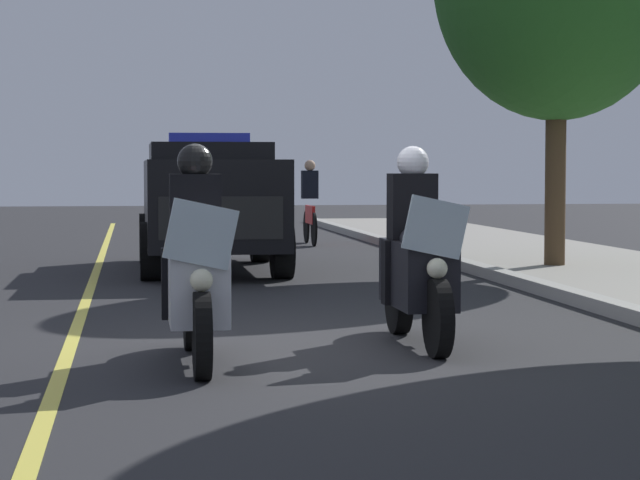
{
  "coord_description": "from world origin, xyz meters",
  "views": [
    {
      "loc": [
        10.64,
        -1.61,
        1.53
      ],
      "look_at": [
        -0.01,
        0.0,
        0.9
      ],
      "focal_mm": 69.53,
      "sensor_mm": 36.0,
      "label": 1
    }
  ],
  "objects_px": {
    "police_motorcycle_lead_left": "(197,274)",
    "police_suv": "(210,199)",
    "police_motorcycle_lead_right": "(417,264)",
    "cyclist_background": "(310,202)"
  },
  "relations": [
    {
      "from": "police_motorcycle_lead_left",
      "to": "police_suv",
      "type": "bearing_deg",
      "value": 175.79
    },
    {
      "from": "police_motorcycle_lead_right",
      "to": "cyclist_background",
      "type": "xyz_separation_m",
      "value": [
        -14.06,
        1.08,
        0.14
      ]
    },
    {
      "from": "cyclist_background",
      "to": "police_motorcycle_lead_right",
      "type": "bearing_deg",
      "value": -4.4
    },
    {
      "from": "police_motorcycle_lead_left",
      "to": "police_suv",
      "type": "xyz_separation_m",
      "value": [
        -8.85,
        0.65,
        0.37
      ]
    },
    {
      "from": "police_motorcycle_lead_left",
      "to": "police_motorcycle_lead_right",
      "type": "relative_size",
      "value": 1.0
    },
    {
      "from": "police_motorcycle_lead_left",
      "to": "police_motorcycle_lead_right",
      "type": "xyz_separation_m",
      "value": [
        -0.76,
        1.93,
        0.0
      ]
    },
    {
      "from": "cyclist_background",
      "to": "police_motorcycle_lead_left",
      "type": "bearing_deg",
      "value": -11.5
    },
    {
      "from": "police_motorcycle_lead_right",
      "to": "police_suv",
      "type": "height_order",
      "value": "police_suv"
    },
    {
      "from": "police_suv",
      "to": "cyclist_background",
      "type": "relative_size",
      "value": 2.79
    },
    {
      "from": "cyclist_background",
      "to": "police_suv",
      "type": "bearing_deg",
      "value": -21.61
    }
  ]
}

